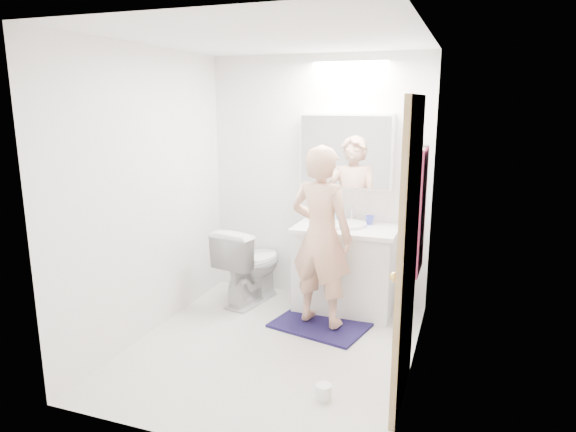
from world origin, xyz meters
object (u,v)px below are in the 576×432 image
at_px(person, 321,236).
at_px(toilet, 250,264).
at_px(toothbrush_cup, 370,220).
at_px(soap_bottle_b, 336,213).
at_px(medicine_cabinet, 346,151).
at_px(vanity_cabinet, 345,271).
at_px(soap_bottle_a, 316,210).
at_px(toilet_paper_roll, 323,392).

bearing_deg(person, toilet, -9.54).
relative_size(person, toothbrush_cup, 17.52).
bearing_deg(person, soap_bottle_b, -73.79).
distance_m(toilet, toothbrush_cup, 1.24).
relative_size(medicine_cabinet, soap_bottle_b, 5.35).
xyz_separation_m(vanity_cabinet, toothbrush_cup, (0.19, 0.16, 0.47)).
bearing_deg(toilet, soap_bottle_b, -148.26).
bearing_deg(toilet, medicine_cabinet, -148.30).
bearing_deg(soap_bottle_a, vanity_cabinet, -23.93).
bearing_deg(vanity_cabinet, toilet, -172.96).
relative_size(toilet, toothbrush_cup, 8.65).
xyz_separation_m(person, soap_bottle_b, (-0.04, 0.63, 0.07)).
bearing_deg(soap_bottle_a, person, -69.49).
distance_m(vanity_cabinet, toilet_paper_roll, 1.58).
relative_size(soap_bottle_a, soap_bottle_b, 1.21).
relative_size(vanity_cabinet, toilet_paper_roll, 8.18).
distance_m(toilet, soap_bottle_b, 0.98).
height_order(medicine_cabinet, toilet, medicine_cabinet).
distance_m(medicine_cabinet, person, 0.94).
relative_size(medicine_cabinet, toilet, 1.14).
bearing_deg(person, toilet_paper_roll, 120.46).
bearing_deg(soap_bottle_a, toilet, -155.91).
distance_m(toilet, person, 0.99).
relative_size(toilet, soap_bottle_b, 4.69).
height_order(toilet, toilet_paper_roll, toilet).
bearing_deg(vanity_cabinet, toilet_paper_roll, -81.52).
bearing_deg(toothbrush_cup, soap_bottle_a, -178.91).
xyz_separation_m(toilet, toothbrush_cup, (1.12, 0.28, 0.48)).
bearing_deg(toilet, toothbrush_cup, -155.12).
distance_m(medicine_cabinet, toilet_paper_roll, 2.28).
height_order(soap_bottle_a, toilet_paper_roll, soap_bottle_a).
height_order(vanity_cabinet, person, person).
height_order(vanity_cabinet, toilet_paper_roll, vanity_cabinet).
height_order(toilet, soap_bottle_b, soap_bottle_b).
bearing_deg(soap_bottle_b, toilet, -159.30).
distance_m(person, soap_bottle_a, 0.65).
distance_m(medicine_cabinet, toilet, 1.45).
bearing_deg(person, soap_bottle_a, -56.66).
relative_size(soap_bottle_a, toothbrush_cup, 2.24).
xyz_separation_m(vanity_cabinet, medicine_cabinet, (-0.07, 0.21, 1.11)).
xyz_separation_m(vanity_cabinet, toilet, (-0.93, -0.12, -0.00)).
xyz_separation_m(medicine_cabinet, toothbrush_cup, (0.25, -0.05, -0.64)).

